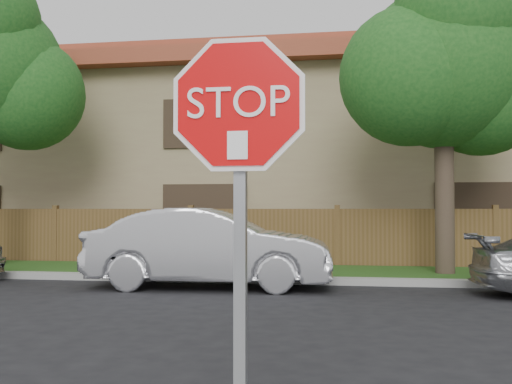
# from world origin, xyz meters

# --- Properties ---
(far_curb) EXTENTS (70.00, 0.30, 0.15)m
(far_curb) POSITION_xyz_m (0.00, 8.15, 0.07)
(far_curb) COLOR gray
(far_curb) RESTS_ON ground
(grass_strip) EXTENTS (70.00, 3.00, 0.12)m
(grass_strip) POSITION_xyz_m (0.00, 9.80, 0.06)
(grass_strip) COLOR #1E4714
(grass_strip) RESTS_ON ground
(fence) EXTENTS (70.00, 0.12, 1.60)m
(fence) POSITION_xyz_m (0.00, 11.40, 0.80)
(fence) COLOR brown
(fence) RESTS_ON ground
(apartment_building) EXTENTS (35.20, 9.20, 7.20)m
(apartment_building) POSITION_xyz_m (0.00, 17.00, 3.53)
(apartment_building) COLOR #917C5A
(apartment_building) RESTS_ON ground
(tree_mid) EXTENTS (4.80, 3.90, 7.35)m
(tree_mid) POSITION_xyz_m (2.52, 9.57, 4.87)
(tree_mid) COLOR #382B21
(tree_mid) RESTS_ON ground
(stop_sign) EXTENTS (1.01, 0.13, 2.55)m
(stop_sign) POSITION_xyz_m (-0.23, -1.48, 1.83)
(stop_sign) COLOR gray
(stop_sign) RESTS_ON sidewalk_near
(sedan_left) EXTENTS (4.97, 1.94, 1.61)m
(sedan_left) POSITION_xyz_m (-2.45, 7.20, 0.81)
(sedan_left) COLOR silver
(sedan_left) RESTS_ON ground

